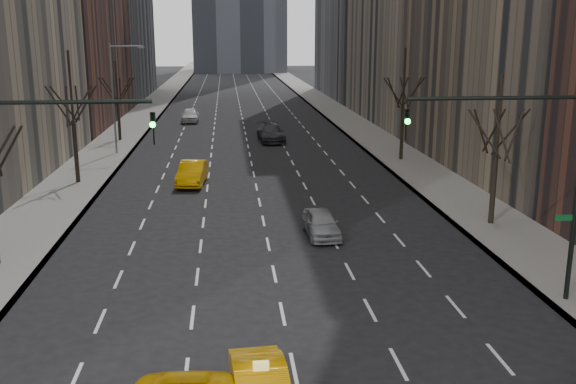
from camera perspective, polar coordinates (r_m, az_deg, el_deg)
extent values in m
cube|color=slate|center=(80.81, -12.90, 6.53)|extent=(4.50, 320.00, 0.15)
cube|color=slate|center=(81.37, 4.59, 6.88)|extent=(4.50, 320.00, 0.15)
cylinder|color=black|center=(29.77, -23.69, 3.11)|extent=(1.74, 0.72, 2.52)
cylinder|color=black|center=(45.37, -18.33, 3.31)|extent=(0.28, 0.28, 3.99)
cylinder|color=black|center=(44.83, -18.76, 8.80)|extent=(0.16, 0.16, 4.75)
cylinder|color=black|center=(45.72, -18.23, 7.48)|extent=(0.42, 1.80, 2.52)
cylinder|color=black|center=(45.04, -17.55, 7.44)|extent=(1.74, 0.72, 2.52)
cylinder|color=black|center=(44.25, -17.97, 7.31)|extent=(1.46, 1.25, 2.52)
cylinder|color=black|center=(44.14, -19.08, 7.21)|extent=(0.42, 1.80, 2.52)
cylinder|color=black|center=(44.83, -19.74, 7.25)|extent=(1.74, 0.72, 2.52)
cylinder|color=black|center=(45.62, -19.30, 7.39)|extent=(1.46, 1.25, 2.52)
cylinder|color=black|center=(62.88, -14.79, 6.03)|extent=(0.28, 0.28, 3.36)
cylinder|color=black|center=(62.52, -15.00, 9.37)|extent=(0.16, 0.16, 4.00)
cylinder|color=black|center=(63.39, -14.69, 8.74)|extent=(0.42, 1.80, 2.52)
cylinder|color=black|center=(62.74, -14.17, 8.72)|extent=(1.74, 0.72, 2.52)
cylinder|color=black|center=(61.93, -14.42, 8.65)|extent=(1.46, 1.25, 2.52)
cylinder|color=black|center=(61.77, -15.21, 8.59)|extent=(0.42, 1.80, 2.52)
cylinder|color=black|center=(62.42, -15.73, 8.60)|extent=(1.74, 0.72, 2.52)
cylinder|color=black|center=(63.23, -15.47, 8.68)|extent=(1.46, 1.25, 2.52)
cylinder|color=black|center=(35.35, 17.77, 0.16)|extent=(0.28, 0.28, 3.57)
cylinder|color=black|center=(34.68, 18.24, 6.45)|extent=(0.16, 0.16, 4.25)
cylinder|color=black|center=(35.63, 17.82, 5.20)|extent=(0.42, 1.80, 2.52)
cylinder|color=black|center=(35.39, 19.15, 5.05)|extent=(1.74, 0.72, 2.52)
cylinder|color=black|center=(34.57, 19.50, 4.83)|extent=(1.46, 1.25, 2.52)
cylinder|color=black|center=(33.97, 18.46, 4.76)|extent=(0.42, 1.80, 2.52)
cylinder|color=black|center=(34.21, 17.08, 4.93)|extent=(1.74, 0.72, 2.52)
cylinder|color=black|center=(35.05, 16.79, 5.15)|extent=(1.46, 1.25, 2.52)
cylinder|color=black|center=(52.02, 10.09, 5.07)|extent=(0.28, 0.28, 3.99)
cylinder|color=black|center=(51.55, 10.29, 9.87)|extent=(0.16, 0.16, 4.75)
cylinder|color=black|center=(52.49, 10.15, 8.69)|extent=(0.42, 1.80, 2.52)
cylinder|color=black|center=(52.14, 11.02, 8.62)|extent=(1.74, 0.72, 2.52)
cylinder|color=black|center=(51.29, 11.12, 8.53)|extent=(1.46, 1.25, 2.52)
cylinder|color=black|center=(50.78, 10.33, 8.52)|extent=(0.42, 1.80, 2.52)
cylinder|color=black|center=(51.14, 9.44, 8.59)|extent=(1.74, 0.72, 2.52)
cylinder|color=black|center=(51.99, 9.37, 8.67)|extent=(1.46, 1.25, 2.52)
cylinder|color=black|center=(22.38, -20.36, 7.49)|extent=(6.50, 0.14, 0.14)
imported|color=black|center=(21.89, -11.88, 5.55)|extent=(0.18, 0.22, 1.10)
sphere|color=#0CFF33|center=(21.69, -11.95, 5.87)|extent=(0.20, 0.20, 0.20)
cylinder|color=black|center=(23.60, 18.23, 7.94)|extent=(6.50, 0.14, 0.14)
imported|color=black|center=(22.60, 10.45, 5.87)|extent=(0.18, 0.22, 1.10)
sphere|color=#0CFF33|center=(22.41, 10.59, 6.19)|extent=(0.20, 0.20, 0.20)
cube|color=#0C5926|center=(25.63, 23.35, -2.12)|extent=(0.70, 0.04, 0.22)
cylinder|color=slate|center=(55.58, -15.27, 7.95)|extent=(0.16, 0.16, 9.00)
cylinder|color=slate|center=(55.13, -14.20, 12.46)|extent=(2.60, 0.14, 0.14)
cube|color=slate|center=(54.97, -12.93, 12.42)|extent=(0.50, 0.22, 0.15)
imported|color=#929599|center=(32.29, 2.95, -2.78)|extent=(1.76, 3.99, 1.33)
imported|color=#FFAF05|center=(43.79, -8.50, 1.68)|extent=(2.08, 4.85, 1.55)
imported|color=#2C2B30|center=(60.88, -1.53, 5.27)|extent=(2.62, 5.73, 1.63)
imported|color=silver|center=(75.45, -8.68, 6.77)|extent=(1.90, 4.71, 1.60)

